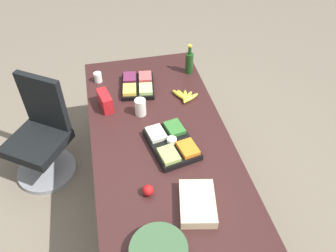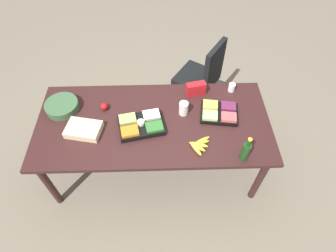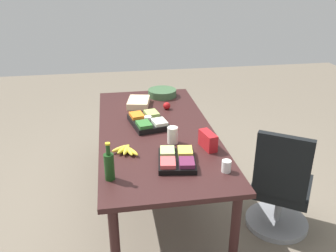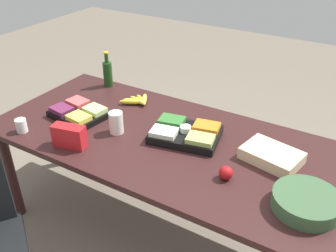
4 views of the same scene
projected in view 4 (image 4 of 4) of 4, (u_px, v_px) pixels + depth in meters
ground_plane at (165, 228)px, 2.76m from camera, size 10.00×10.00×0.00m
conference_table at (165, 147)px, 2.39m from camera, size 2.28×1.04×0.79m
apple_red at (226, 173)px, 1.99m from camera, size 0.08×0.08×0.08m
banana_bunch at (138, 100)px, 2.74m from camera, size 0.21×0.23×0.04m
paper_cup at (21, 126)px, 2.40m from camera, size 0.08×0.08×0.09m
sheet_cake at (272, 156)px, 2.13m from camera, size 0.36×0.28×0.07m
fruit_platter at (79, 113)px, 2.57m from camera, size 0.40×0.33×0.07m
salad_bowl at (306, 202)px, 1.79m from camera, size 0.41×0.41×0.08m
veggie_tray at (185, 133)px, 2.33m from camera, size 0.47×0.38×0.09m
chip_bag_red at (69, 136)px, 2.24m from camera, size 0.21×0.12×0.14m
wine_bottle at (108, 73)px, 2.97m from camera, size 0.08×0.08×0.29m
mayo_jar at (116, 123)px, 2.37m from camera, size 0.11×0.11×0.14m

